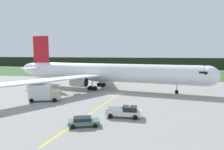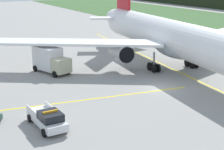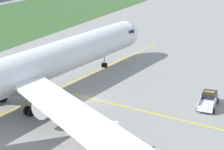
# 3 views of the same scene
# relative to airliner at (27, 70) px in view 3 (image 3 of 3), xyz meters

# --- Properties ---
(ground) EXTENTS (320.00, 320.00, 0.00)m
(ground) POSITION_rel_airliner_xyz_m (4.14, -6.74, -4.68)
(ground) COLOR gray
(taxiway_centerline_main) EXTENTS (77.43, 9.56, 0.01)m
(taxiway_centerline_main) POSITION_rel_airliner_xyz_m (0.75, -0.09, -4.68)
(taxiway_centerline_main) COLOR yellow
(taxiway_centerline_main) RESTS_ON ground
(taxiway_centerline_spur) EXTENTS (4.04, 31.27, 0.01)m
(taxiway_centerline_spur) POSITION_rel_airliner_xyz_m (3.37, -19.47, -4.68)
(taxiway_centerline_spur) COLOR yellow
(taxiway_centerline_spur) RESTS_ON ground
(airliner) EXTENTS (58.06, 51.15, 15.52)m
(airliner) POSITION_rel_airliner_xyz_m (0.00, 0.00, 0.00)
(airliner) COLOR white
(airliner) RESTS_ON ground
(ops_pickup_truck) EXTENTS (5.78, 2.54, 1.94)m
(ops_pickup_truck) POSITION_rel_airliner_xyz_m (9.04, -22.98, -3.78)
(ops_pickup_truck) COLOR silver
(ops_pickup_truck) RESTS_ON ground
(catering_truck) EXTENTS (6.66, 4.29, 3.82)m
(catering_truck) POSITION_rel_airliner_xyz_m (-9.40, -16.47, -2.79)
(catering_truck) COLOR #B9B894
(catering_truck) RESTS_ON ground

